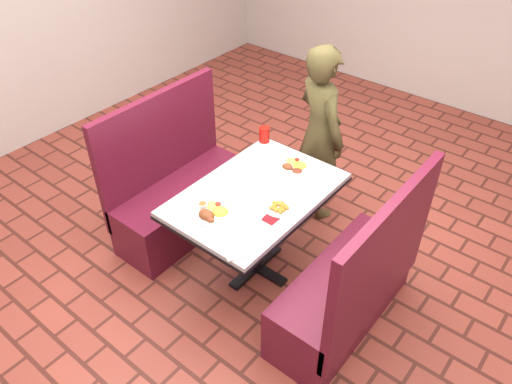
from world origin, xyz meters
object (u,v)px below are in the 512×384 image
diner_person (320,134)px  plantain_plate (279,208)px  dining_table (256,203)px  far_dinner_plate (295,165)px  booth_bench_left (180,195)px  red_tumbler (264,134)px  near_dinner_plate (212,211)px  booth_bench_right (350,289)px

diner_person → plantain_plate: (0.31, -0.96, 0.01)m
dining_table → diner_person: size_ratio=0.81×
far_dinner_plate → booth_bench_left: bearing=-154.2°
dining_table → red_tumbler: bearing=123.3°
dining_table → plantain_plate: plantain_plate is taller
near_dinner_plate → plantain_plate: size_ratio=1.37×
booth_bench_left → booth_bench_right: size_ratio=1.00×
dining_table → diner_person: (-0.08, 0.91, 0.10)m
dining_table → booth_bench_right: bearing=0.0°
red_tumbler → plantain_plate: bearing=-45.0°
dining_table → diner_person: diner_person is taller
booth_bench_right → plantain_plate: (-0.56, -0.05, 0.43)m
booth_bench_left → red_tumbler: bearing=51.3°
near_dinner_plate → red_tumbler: (-0.29, 0.91, 0.03)m
diner_person → red_tumbler: bearing=77.1°
diner_person → booth_bench_right: bearing=158.7°
booth_bench_right → diner_person: diner_person is taller
dining_table → booth_bench_left: size_ratio=1.01×
far_dinner_plate → red_tumbler: 0.42m
diner_person → far_dinner_plate: diner_person is taller
dining_table → plantain_plate: 0.26m
far_dinner_plate → plantain_plate: 0.49m
booth_bench_left → red_tumbler: 0.85m
booth_bench_left → plantain_plate: 1.12m
diner_person → plantain_plate: bearing=132.9°
dining_table → far_dinner_plate: size_ratio=4.83×
booth_bench_left → dining_table: bearing=0.0°
booth_bench_left → far_dinner_plate: 1.03m
booth_bench_right → near_dinner_plate: (-0.87, -0.36, 0.45)m
near_dinner_plate → red_tumbler: bearing=107.6°
booth_bench_right → far_dinner_plate: (-0.76, 0.40, 0.44)m
diner_person → red_tumbler: (-0.28, -0.37, 0.06)m
booth_bench_left → red_tumbler: (0.44, 0.55, 0.48)m
booth_bench_right → plantain_plate: bearing=-175.3°
booth_bench_right → red_tumbler: size_ratio=9.77×
dining_table → far_dinner_plate: (0.04, 0.40, 0.12)m
near_dinner_plate → far_dinner_plate: bearing=82.0°
booth_bench_left → red_tumbler: size_ratio=9.77×
diner_person → near_dinner_plate: bearing=115.2°
red_tumbler → near_dinner_plate: bearing=-72.4°
diner_person → red_tumbler: size_ratio=12.21×
diner_person → far_dinner_plate: size_ratio=5.98×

